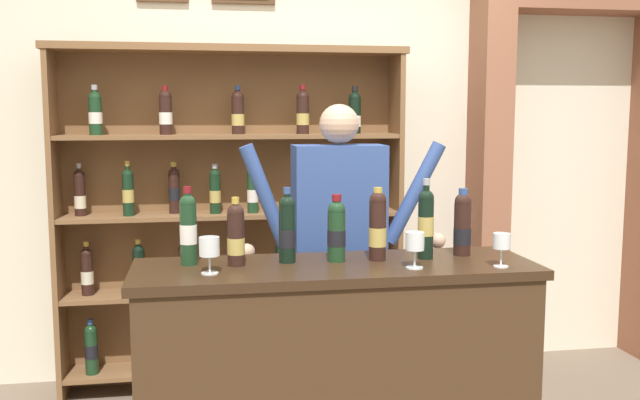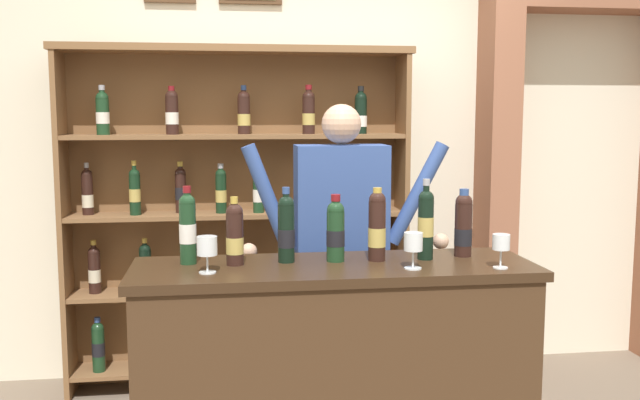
% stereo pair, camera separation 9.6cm
% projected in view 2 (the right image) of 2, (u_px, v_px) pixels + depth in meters
% --- Properties ---
extents(back_wall, '(12.00, 0.19, 3.52)m').
position_uv_depth(back_wall, '(315.00, 94.00, 4.46)').
color(back_wall, beige).
rests_on(back_wall, ground).
extents(wine_shelf, '(2.04, 0.30, 2.02)m').
position_uv_depth(wine_shelf, '(238.00, 212.00, 4.19)').
color(wine_shelf, brown).
rests_on(wine_shelf, ground).
extents(archway_doorway, '(1.35, 0.45, 2.60)m').
position_uv_depth(archway_doorway, '(577.00, 141.00, 4.60)').
color(archway_doorway, '#935B42').
rests_on(archway_doorway, ground).
extents(tasting_counter, '(1.67, 0.53, 1.02)m').
position_uv_depth(tasting_counter, '(334.00, 382.00, 2.99)').
color(tasting_counter, '#422B19').
rests_on(tasting_counter, ground).
extents(shopkeeper, '(1.04, 0.22, 1.68)m').
position_uv_depth(shopkeeper, '(341.00, 236.00, 3.45)').
color(shopkeeper, '#2D3347').
rests_on(shopkeeper, ground).
extents(tasting_bottle_super_tuscan, '(0.07, 0.07, 0.33)m').
position_uv_depth(tasting_bottle_super_tuscan, '(188.00, 227.00, 2.92)').
color(tasting_bottle_super_tuscan, '#19381E').
rests_on(tasting_bottle_super_tuscan, tasting_counter).
extents(tasting_bottle_chianti, '(0.07, 0.07, 0.28)m').
position_uv_depth(tasting_bottle_chianti, '(235.00, 234.00, 2.91)').
color(tasting_bottle_chianti, black).
rests_on(tasting_bottle_chianti, tasting_counter).
extents(tasting_bottle_grappa, '(0.07, 0.07, 0.32)m').
position_uv_depth(tasting_bottle_grappa, '(286.00, 228.00, 2.96)').
color(tasting_bottle_grappa, black).
rests_on(tasting_bottle_grappa, tasting_counter).
extents(tasting_bottle_rosso, '(0.08, 0.08, 0.29)m').
position_uv_depth(tasting_bottle_rosso, '(336.00, 230.00, 2.98)').
color(tasting_bottle_rosso, '#19381E').
rests_on(tasting_bottle_rosso, tasting_counter).
extents(tasting_bottle_vin_santo, '(0.08, 0.08, 0.31)m').
position_uv_depth(tasting_bottle_vin_santo, '(377.00, 226.00, 2.99)').
color(tasting_bottle_vin_santo, black).
rests_on(tasting_bottle_vin_santo, tasting_counter).
extents(tasting_bottle_riserva, '(0.07, 0.07, 0.35)m').
position_uv_depth(tasting_bottle_riserva, '(426.00, 222.00, 3.01)').
color(tasting_bottle_riserva, black).
rests_on(tasting_bottle_riserva, tasting_counter).
extents(tasting_bottle_brunello, '(0.08, 0.08, 0.30)m').
position_uv_depth(tasting_bottle_brunello, '(463.00, 225.00, 3.08)').
color(tasting_bottle_brunello, black).
rests_on(tasting_bottle_brunello, tasting_counter).
extents(wine_glass_spare, '(0.08, 0.08, 0.15)m').
position_uv_depth(wine_glass_spare, '(207.00, 248.00, 2.76)').
color(wine_glass_spare, silver).
rests_on(wine_glass_spare, tasting_counter).
extents(wine_glass_right, '(0.08, 0.08, 0.15)m').
position_uv_depth(wine_glass_right, '(413.00, 243.00, 2.83)').
color(wine_glass_right, silver).
rests_on(wine_glass_right, tasting_counter).
extents(wine_glass_center, '(0.07, 0.07, 0.14)m').
position_uv_depth(wine_glass_center, '(501.00, 244.00, 2.84)').
color(wine_glass_center, silver).
rests_on(wine_glass_center, tasting_counter).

